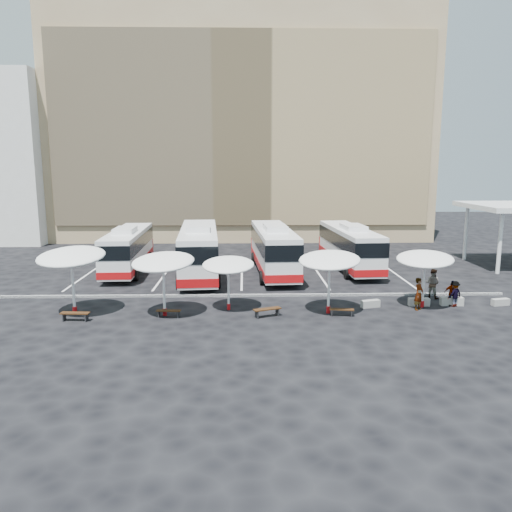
{
  "coord_description": "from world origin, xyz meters",
  "views": [
    {
      "loc": [
        0.21,
        -30.67,
        8.3
      ],
      "look_at": [
        1.0,
        3.0,
        2.2
      ],
      "focal_mm": 35.0,
      "sensor_mm": 36.0,
      "label": 1
    }
  ],
  "objects_px": {
    "passenger_0": "(419,294)",
    "passenger_2": "(452,293)",
    "passenger_1": "(433,284)",
    "wood_bench_3": "(342,311)",
    "conc_bench_0": "(370,304)",
    "bus_2": "(274,248)",
    "sunshade_4": "(425,259)",
    "passenger_3": "(454,294)",
    "bus_0": "(128,248)",
    "sunshade_2": "(228,265)",
    "wood_bench_1": "(169,312)",
    "wood_bench_2": "(267,310)",
    "conc_bench_3": "(500,302)",
    "wood_bench_0": "(75,314)",
    "conc_bench_1": "(419,302)",
    "sunshade_0": "(71,257)",
    "sunshade_1": "(163,262)",
    "bus_3": "(349,246)",
    "conc_bench_2": "(452,301)",
    "sunshade_3": "(330,260)"
  },
  "relations": [
    {
      "from": "wood_bench_1",
      "to": "wood_bench_2",
      "type": "height_order",
      "value": "wood_bench_2"
    },
    {
      "from": "passenger_0",
      "to": "passenger_2",
      "type": "height_order",
      "value": "passenger_0"
    },
    {
      "from": "passenger_2",
      "to": "conc_bench_0",
      "type": "bearing_deg",
      "value": -166.08
    },
    {
      "from": "sunshade_2",
      "to": "passenger_1",
      "type": "distance_m",
      "value": 13.2
    },
    {
      "from": "wood_bench_2",
      "to": "conc_bench_2",
      "type": "distance_m",
      "value": 11.45
    },
    {
      "from": "passenger_0",
      "to": "passenger_2",
      "type": "relative_size",
      "value": 1.22
    },
    {
      "from": "bus_2",
      "to": "sunshade_4",
      "type": "relative_size",
      "value": 2.86
    },
    {
      "from": "bus_0",
      "to": "sunshade_2",
      "type": "distance_m",
      "value": 14.04
    },
    {
      "from": "wood_bench_0",
      "to": "bus_0",
      "type": "bearing_deg",
      "value": 90.4
    },
    {
      "from": "sunshade_0",
      "to": "wood_bench_2",
      "type": "height_order",
      "value": "sunshade_0"
    },
    {
      "from": "sunshade_0",
      "to": "conc_bench_2",
      "type": "bearing_deg",
      "value": 3.36
    },
    {
      "from": "wood_bench_2",
      "to": "conc_bench_1",
      "type": "distance_m",
      "value": 9.47
    },
    {
      "from": "sunshade_2",
      "to": "passenger_3",
      "type": "xyz_separation_m",
      "value": [
        13.45,
        0.33,
        -1.89
      ]
    },
    {
      "from": "passenger_3",
      "to": "bus_2",
      "type": "bearing_deg",
      "value": -69.82
    },
    {
      "from": "wood_bench_0",
      "to": "conc_bench_1",
      "type": "distance_m",
      "value": 19.85
    },
    {
      "from": "sunshade_0",
      "to": "wood_bench_1",
      "type": "height_order",
      "value": "sunshade_0"
    },
    {
      "from": "sunshade_3",
      "to": "sunshade_0",
      "type": "bearing_deg",
      "value": 179.51
    },
    {
      "from": "passenger_2",
      "to": "conc_bench_3",
      "type": "bearing_deg",
      "value": 13.17
    },
    {
      "from": "bus_3",
      "to": "sunshade_2",
      "type": "xyz_separation_m",
      "value": [
        -9.5,
        -11.72,
        0.77
      ]
    },
    {
      "from": "passenger_3",
      "to": "passenger_2",
      "type": "bearing_deg",
      "value": -82.04
    },
    {
      "from": "conc_bench_1",
      "to": "conc_bench_3",
      "type": "distance_m",
      "value": 4.95
    },
    {
      "from": "wood_bench_0",
      "to": "conc_bench_3",
      "type": "distance_m",
      "value": 24.77
    },
    {
      "from": "sunshade_1",
      "to": "conc_bench_2",
      "type": "xyz_separation_m",
      "value": [
        17.0,
        1.7,
        -2.82
      ]
    },
    {
      "from": "conc_bench_1",
      "to": "sunshade_1",
      "type": "bearing_deg",
      "value": -173.73
    },
    {
      "from": "wood_bench_2",
      "to": "passenger_0",
      "type": "relative_size",
      "value": 0.85
    },
    {
      "from": "bus_3",
      "to": "sunshade_1",
      "type": "xyz_separation_m",
      "value": [
        -13.06,
        -12.81,
        1.17
      ]
    },
    {
      "from": "passenger_0",
      "to": "passenger_2",
      "type": "distance_m",
      "value": 2.41
    },
    {
      "from": "wood_bench_3",
      "to": "conc_bench_3",
      "type": "bearing_deg",
      "value": 11.0
    },
    {
      "from": "wood_bench_1",
      "to": "conc_bench_0",
      "type": "relative_size",
      "value": 1.21
    },
    {
      "from": "wood_bench_1",
      "to": "wood_bench_3",
      "type": "height_order",
      "value": "same"
    },
    {
      "from": "passenger_0",
      "to": "passenger_1",
      "type": "bearing_deg",
      "value": 7.79
    },
    {
      "from": "passenger_3",
      "to": "sunshade_2",
      "type": "bearing_deg",
      "value": -24.29
    },
    {
      "from": "sunshade_2",
      "to": "wood_bench_2",
      "type": "xyz_separation_m",
      "value": [
        2.19,
        -1.48,
        -2.3
      ]
    },
    {
      "from": "bus_2",
      "to": "wood_bench_1",
      "type": "relative_size",
      "value": 9.03
    },
    {
      "from": "bus_0",
      "to": "conc_bench_0",
      "type": "relative_size",
      "value": 10.01
    },
    {
      "from": "wood_bench_2",
      "to": "passenger_3",
      "type": "distance_m",
      "value": 11.42
    },
    {
      "from": "passenger_1",
      "to": "passenger_2",
      "type": "relative_size",
      "value": 1.21
    },
    {
      "from": "conc_bench_2",
      "to": "sunshade_3",
      "type": "bearing_deg",
      "value": -169.55
    },
    {
      "from": "bus_2",
      "to": "passenger_1",
      "type": "height_order",
      "value": "bus_2"
    },
    {
      "from": "wood_bench_3",
      "to": "conc_bench_0",
      "type": "relative_size",
      "value": 1.22
    },
    {
      "from": "sunshade_0",
      "to": "sunshade_2",
      "type": "distance_m",
      "value": 8.77
    },
    {
      "from": "bus_0",
      "to": "bus_2",
      "type": "bearing_deg",
      "value": -7.34
    },
    {
      "from": "wood_bench_2",
      "to": "passenger_0",
      "type": "bearing_deg",
      "value": 7.51
    },
    {
      "from": "bus_3",
      "to": "conc_bench_1",
      "type": "relative_size",
      "value": 9.64
    },
    {
      "from": "conc_bench_0",
      "to": "sunshade_0",
      "type": "bearing_deg",
      "value": -176.69
    },
    {
      "from": "bus_2",
      "to": "wood_bench_1",
      "type": "distance_m",
      "value": 13.49
    },
    {
      "from": "sunshade_2",
      "to": "passenger_0",
      "type": "xyz_separation_m",
      "value": [
        11.09,
        -0.31,
        -1.72
      ]
    },
    {
      "from": "sunshade_4",
      "to": "conc_bench_3",
      "type": "height_order",
      "value": "sunshade_4"
    },
    {
      "from": "sunshade_0",
      "to": "conc_bench_0",
      "type": "bearing_deg",
      "value": 3.31
    },
    {
      "from": "sunshade_3",
      "to": "sunshade_2",
      "type": "bearing_deg",
      "value": 171.92
    }
  ]
}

